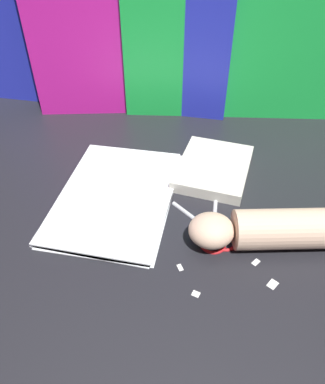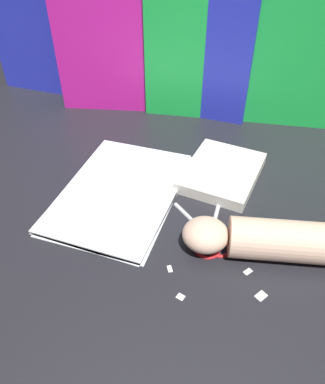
# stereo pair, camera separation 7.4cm
# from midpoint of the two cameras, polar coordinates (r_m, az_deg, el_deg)

# --- Properties ---
(ground_plane) EXTENTS (6.00, 6.00, 0.00)m
(ground_plane) POSITION_cam_midpoint_polar(r_m,az_deg,el_deg) (0.77, 1.64, -4.18)
(ground_plane) COLOR black
(backdrop_panel_left) EXTENTS (0.79, 0.08, 0.58)m
(backdrop_panel_left) POSITION_cam_midpoint_polar(r_m,az_deg,el_deg) (1.10, -6.33, 26.93)
(backdrop_panel_left) COLOR #2833D1
(backdrop_panel_left) RESTS_ON ground_plane
(backdrop_panel_center) EXTENTS (0.77, 0.15, 0.53)m
(backdrop_panel_center) POSITION_cam_midpoint_polar(r_m,az_deg,el_deg) (1.05, 7.78, 24.85)
(backdrop_panel_center) COLOR #D81E9E
(backdrop_panel_center) RESTS_ON ground_plane
(backdrop_panel_right) EXTENTS (0.84, 0.09, 0.44)m
(backdrop_panel_right) POSITION_cam_midpoint_polar(r_m,az_deg,el_deg) (1.06, 23.84, 19.71)
(backdrop_panel_right) COLOR green
(backdrop_panel_right) RESTS_ON ground_plane
(paper_stack) EXTENTS (0.27, 0.37, 0.01)m
(paper_stack) POSITION_cam_midpoint_polar(r_m,az_deg,el_deg) (0.82, -3.87, -0.06)
(paper_stack) COLOR white
(paper_stack) RESTS_ON ground_plane
(book_closed) EXTENTS (0.19, 0.23, 0.03)m
(book_closed) POSITION_cam_midpoint_polar(r_m,az_deg,el_deg) (0.88, 11.44, 2.86)
(book_closed) COLOR silver
(book_closed) RESTS_ON ground_plane
(scissors) EXTENTS (0.15, 0.17, 0.01)m
(scissors) POSITION_cam_midpoint_polar(r_m,az_deg,el_deg) (0.74, 10.13, -6.75)
(scissors) COLOR silver
(scissors) RESTS_ON ground_plane
(hand_forearm) EXTENTS (0.34, 0.13, 0.08)m
(hand_forearm) POSITION_cam_midpoint_polar(r_m,az_deg,el_deg) (0.72, 20.12, -7.06)
(hand_forearm) COLOR beige
(hand_forearm) RESTS_ON ground_plane
(paper_scrap_near) EXTENTS (0.02, 0.01, 0.00)m
(paper_scrap_near) POSITION_cam_midpoint_polar(r_m,az_deg,el_deg) (0.65, 6.15, -15.76)
(paper_scrap_near) COLOR white
(paper_scrap_near) RESTS_ON ground_plane
(paper_scrap_mid) EXTENTS (0.02, 0.02, 0.00)m
(paper_scrap_mid) POSITION_cam_midpoint_polar(r_m,az_deg,el_deg) (0.68, 17.95, -14.97)
(paper_scrap_mid) COLOR white
(paper_scrap_mid) RESTS_ON ground_plane
(paper_scrap_far) EXTENTS (0.02, 0.02, 0.00)m
(paper_scrap_far) POSITION_cam_midpoint_polar(r_m,az_deg,el_deg) (0.70, 15.91, -11.73)
(paper_scrap_far) COLOR white
(paper_scrap_far) RESTS_ON ground_plane
(paper_scrap_side) EXTENTS (0.01, 0.02, 0.00)m
(paper_scrap_side) POSITION_cam_midpoint_polar(r_m,az_deg,el_deg) (0.68, 4.28, -11.73)
(paper_scrap_side) COLOR white
(paper_scrap_side) RESTS_ON ground_plane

